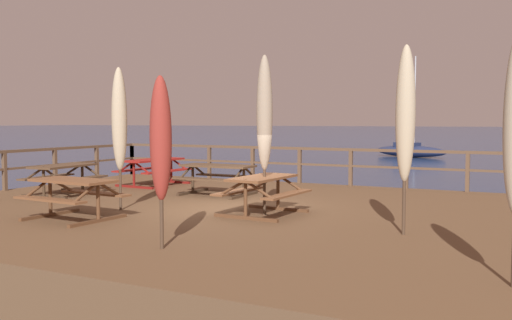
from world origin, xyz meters
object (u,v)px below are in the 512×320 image
(picnic_table_back_right, at_px, (153,166))
(patio_umbrella_short_back, at_px, (265,114))
(sailboat_distant, at_px, (410,150))
(patio_umbrella_tall_mid_left, at_px, (119,120))
(patio_umbrella_tall_back_left, at_px, (161,139))
(patio_umbrella_short_front, at_px, (405,115))
(picnic_table_mid_centre, at_px, (218,173))
(picnic_table_front_right, at_px, (263,187))
(picnic_table_mid_right, at_px, (73,190))
(picnic_table_back_left, at_px, (64,173))

(picnic_table_back_right, height_order, patio_umbrella_short_back, patio_umbrella_short_back)
(picnic_table_back_right, relative_size, sailboat_distant, 0.27)
(patio_umbrella_short_back, distance_m, sailboat_distant, 34.76)
(patio_umbrella_tall_mid_left, height_order, patio_umbrella_tall_back_left, patio_umbrella_tall_mid_left)
(patio_umbrella_short_front, bearing_deg, sailboat_distant, 101.48)
(picnic_table_mid_centre, bearing_deg, picnic_table_back_right, 159.75)
(picnic_table_front_right, relative_size, patio_umbrella_tall_back_left, 0.70)
(picnic_table_mid_centre, bearing_deg, picnic_table_mid_right, -98.10)
(picnic_table_mid_centre, xyz_separation_m, picnic_table_front_right, (2.36, -2.22, -0.01))
(patio_umbrella_short_front, bearing_deg, patio_umbrella_short_back, 165.60)
(picnic_table_front_right, bearing_deg, patio_umbrella_tall_mid_left, -163.69)
(picnic_table_mid_right, height_order, picnic_table_front_right, same)
(picnic_table_front_right, bearing_deg, patio_umbrella_short_back, -29.88)
(picnic_table_mid_centre, relative_size, picnic_table_front_right, 1.06)
(patio_umbrella_tall_mid_left, xyz_separation_m, patio_umbrella_tall_back_left, (2.96, -2.58, -0.29))
(picnic_table_mid_right, height_order, patio_umbrella_tall_mid_left, patio_umbrella_tall_mid_left)
(picnic_table_mid_centre, xyz_separation_m, picnic_table_back_right, (-2.80, 1.03, 0.00))
(picnic_table_back_right, xyz_separation_m, patio_umbrella_short_back, (5.22, -3.29, 1.46))
(picnic_table_back_left, xyz_separation_m, picnic_table_front_right, (5.83, -0.42, -0.00))
(patio_umbrella_tall_back_left, bearing_deg, sailboat_distant, 96.35)
(patio_umbrella_tall_mid_left, relative_size, sailboat_distant, 0.39)
(patio_umbrella_tall_back_left, distance_m, sailboat_distant, 38.11)
(picnic_table_mid_right, distance_m, patio_umbrella_short_front, 6.27)
(picnic_table_front_right, height_order, patio_umbrella_short_back, patio_umbrella_short_back)
(picnic_table_mid_right, xyz_separation_m, sailboat_distant, (-1.18, 36.52, -0.94))
(patio_umbrella_short_back, bearing_deg, sailboat_distant, 96.99)
(patio_umbrella_tall_mid_left, xyz_separation_m, patio_umbrella_short_back, (2.97, 0.82, 0.12))
(picnic_table_back_right, xyz_separation_m, patio_umbrella_tall_mid_left, (2.25, -4.11, 1.34))
(patio_umbrella_short_front, relative_size, patio_umbrella_tall_back_left, 1.23)
(picnic_table_mid_right, xyz_separation_m, picnic_table_back_left, (-2.85, 2.55, 0.00))
(picnic_table_mid_centre, xyz_separation_m, patio_umbrella_short_back, (2.42, -2.25, 1.46))
(picnic_table_back_left, bearing_deg, picnic_table_front_right, -4.15)
(picnic_table_mid_right, distance_m, patio_umbrella_tall_mid_left, 1.86)
(picnic_table_back_left, distance_m, sailboat_distant, 34.02)
(picnic_table_mid_centre, height_order, patio_umbrella_tall_back_left, patio_umbrella_tall_back_left)
(picnic_table_back_left, height_order, sailboat_distant, sailboat_distant)
(picnic_table_mid_right, xyz_separation_m, patio_umbrella_short_back, (3.04, 2.09, 1.47))
(patio_umbrella_short_back, relative_size, sailboat_distant, 0.41)
(patio_umbrella_tall_back_left, relative_size, patio_umbrella_short_back, 0.80)
(picnic_table_mid_centre, xyz_separation_m, picnic_table_mid_right, (-0.62, -4.35, -0.01))
(picnic_table_front_right, bearing_deg, picnic_table_mid_centre, 136.79)
(picnic_table_back_right, distance_m, patio_umbrella_short_front, 9.20)
(picnic_table_front_right, xyz_separation_m, picnic_table_back_right, (-5.16, 3.25, 0.01))
(patio_umbrella_short_front, bearing_deg, picnic_table_front_right, 165.27)
(patio_umbrella_short_back, bearing_deg, picnic_table_mid_right, -145.44)
(patio_umbrella_short_front, height_order, sailboat_distant, sailboat_distant)
(picnic_table_back_left, distance_m, patio_umbrella_tall_back_left, 7.11)
(patio_umbrella_short_front, xyz_separation_m, patio_umbrella_tall_mid_left, (-5.89, -0.07, -0.08))
(picnic_table_mid_right, distance_m, picnic_table_back_right, 5.81)
(picnic_table_back_left, distance_m, picnic_table_back_right, 2.91)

